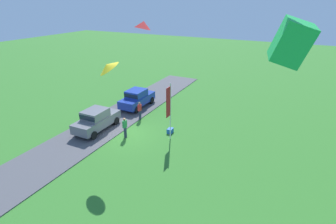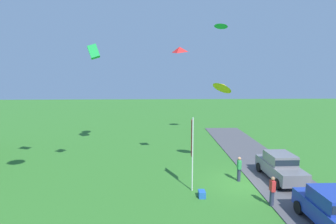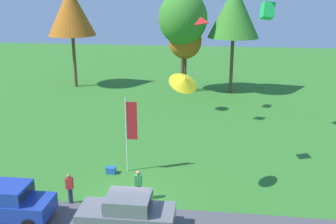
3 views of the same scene
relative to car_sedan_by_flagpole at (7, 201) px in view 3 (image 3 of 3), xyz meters
The scene contains 14 objects.
ground_plane 6.12m from the car_sedan_by_flagpole, 24.42° to the left, with size 120.00×120.00×0.00m, color #337528.
car_sedan_by_flagpole is the anchor object (origin of this frame).
car_sedan_far_end 5.96m from the car_sedan_by_flagpole, ahead, with size 4.42×2.00×1.84m.
person_beside_suv 3.07m from the car_sedan_by_flagpole, 37.83° to the left, with size 0.36×0.24×1.71m.
person_watching_sky 6.47m from the car_sedan_by_flagpole, 24.43° to the left, with size 0.36×0.24×1.71m.
tree_lone_near 28.73m from the car_sedan_by_flagpole, 103.12° to the left, with size 5.25×5.25×11.09m.
tree_far_left 27.47m from the car_sedan_by_flagpole, 76.70° to the left, with size 5.06×5.06×10.68m.
tree_left_of_center 27.80m from the car_sedan_by_flagpole, 76.68° to the left, with size 3.50×3.50×7.39m.
tree_center_back 29.72m from the car_sedan_by_flagpole, 66.76° to the left, with size 5.33×5.33×11.26m.
flag_banner 7.96m from the car_sedan_by_flagpole, 51.98° to the left, with size 0.71×0.08×4.69m.
cooler_box 6.71m from the car_sedan_by_flagpole, 57.40° to the left, with size 0.56×0.40×0.40m, color blue.
kite_box_topmost 20.97m from the car_sedan_by_flagpole, 46.63° to the left, with size 0.80×0.80×1.11m, color green.
kite_diamond_mid_center 13.64m from the car_sedan_by_flagpole, 36.93° to the left, with size 1.00×0.70×0.40m, color red.
kite_delta_low_drifter 10.36m from the car_sedan_by_flagpole, 22.64° to the left, with size 1.46×1.46×0.35m, color yellow.
Camera 3 is at (4.27, -18.10, 10.78)m, focal length 42.00 mm.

